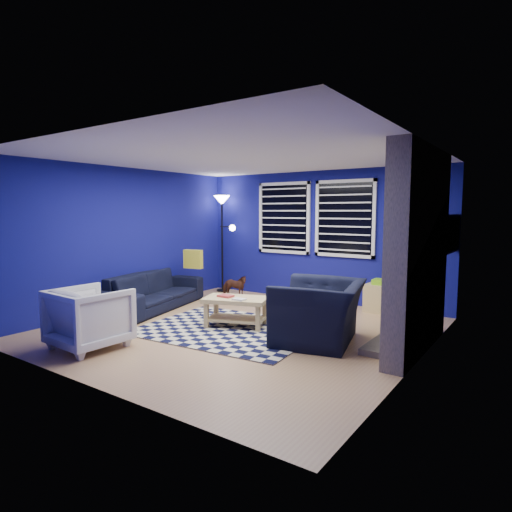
{
  "coord_description": "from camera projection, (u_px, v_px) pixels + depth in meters",
  "views": [
    {
      "loc": [
        3.69,
        -4.93,
        1.74
      ],
      "look_at": [
        0.07,
        0.3,
        1.07
      ],
      "focal_mm": 30.0,
      "sensor_mm": 36.0,
      "label": 1
    }
  ],
  "objects": [
    {
      "name": "cabinet",
      "position": [
        383.0,
        298.0,
        7.33
      ],
      "size": [
        0.59,
        0.4,
        0.57
      ],
      "rotation": [
        0.0,
        0.0,
        -0.03
      ],
      "color": "tan",
      "rests_on": "floor"
    },
    {
      "name": "armchair_big",
      "position": [
        319.0,
        312.0,
        5.69
      ],
      "size": [
        1.47,
        1.35,
        0.81
      ],
      "primitive_type": "imported",
      "rotation": [
        0.0,
        0.0,
        -1.33
      ],
      "color": "black",
      "rests_on": "floor"
    },
    {
      "name": "rug",
      "position": [
        230.0,
        329.0,
        6.29
      ],
      "size": [
        2.65,
        2.19,
        0.02
      ],
      "primitive_type": "cube",
      "rotation": [
        0.0,
        0.0,
        0.08
      ],
      "color": "black",
      "rests_on": "floor"
    },
    {
      "name": "throw_pillow",
      "position": [
        193.0,
        259.0,
        8.21
      ],
      "size": [
        0.39,
        0.19,
        0.36
      ],
      "primitive_type": "cube",
      "rotation": [
        0.0,
        0.0,
        0.2
      ],
      "color": "gold",
      "rests_on": "sofa"
    },
    {
      "name": "ceiling",
      "position": [
        240.0,
        157.0,
        6.04
      ],
      "size": [
        5.0,
        5.0,
        0.0
      ],
      "primitive_type": "plane",
      "rotation": [
        3.14,
        0.0,
        0.0
      ],
      "color": "white",
      "rests_on": "wall_back"
    },
    {
      "name": "wall_back",
      "position": [
        318.0,
        237.0,
        8.21
      ],
      "size": [
        5.0,
        0.0,
        5.0
      ],
      "primitive_type": "plane",
      "rotation": [
        1.57,
        0.0,
        0.0
      ],
      "color": "navy",
      "rests_on": "floor"
    },
    {
      "name": "wall_right",
      "position": [
        420.0,
        255.0,
        4.75
      ],
      "size": [
        0.0,
        5.0,
        5.0
      ],
      "primitive_type": "plane",
      "rotation": [
        1.57,
        0.0,
        -1.57
      ],
      "color": "navy",
      "rests_on": "floor"
    },
    {
      "name": "tv",
      "position": [
        451.0,
        234.0,
        6.41
      ],
      "size": [
        0.07,
        1.0,
        0.58
      ],
      "color": "black",
      "rests_on": "wall_right"
    },
    {
      "name": "window_right",
      "position": [
        344.0,
        219.0,
        7.83
      ],
      "size": [
        1.17,
        0.06,
        1.42
      ],
      "color": "black",
      "rests_on": "wall_back"
    },
    {
      "name": "floor_lamp",
      "position": [
        223.0,
        213.0,
        9.14
      ],
      "size": [
        0.56,
        0.35,
        2.07
      ],
      "color": "black",
      "rests_on": "floor"
    },
    {
      "name": "sofa",
      "position": [
        153.0,
        291.0,
        7.63
      ],
      "size": [
        2.33,
        1.35,
        0.64
      ],
      "primitive_type": "imported",
      "rotation": [
        0.0,
        0.0,
        1.81
      ],
      "color": "black",
      "rests_on": "floor"
    },
    {
      "name": "floor",
      "position": [
        241.0,
        329.0,
        6.3
      ],
      "size": [
        5.0,
        5.0,
        0.0
      ],
      "primitive_type": "plane",
      "color": "tan",
      "rests_on": "ground"
    },
    {
      "name": "wall_left",
      "position": [
        127.0,
        239.0,
        7.58
      ],
      "size": [
        0.0,
        5.0,
        5.0
      ],
      "primitive_type": "plane",
      "rotation": [
        1.57,
        0.0,
        1.57
      ],
      "color": "navy",
      "rests_on": "floor"
    },
    {
      "name": "window_left",
      "position": [
        284.0,
        218.0,
        8.57
      ],
      "size": [
        1.17,
        0.06,
        1.42
      ],
      "color": "black",
      "rests_on": "wall_back"
    },
    {
      "name": "coffee_table",
      "position": [
        236.0,
        306.0,
        6.41
      ],
      "size": [
        1.06,
        0.83,
        0.47
      ],
      "rotation": [
        0.0,
        0.0,
        0.34
      ],
      "color": "tan",
      "rests_on": "rug"
    },
    {
      "name": "rocking_horse",
      "position": [
        234.0,
        286.0,
        8.23
      ],
      "size": [
        0.37,
        0.58,
        0.45
      ],
      "primitive_type": "imported",
      "rotation": [
        0.0,
        0.0,
        1.84
      ],
      "color": "#472817",
      "rests_on": "floor"
    },
    {
      "name": "fireplace",
      "position": [
        418.0,
        255.0,
        5.25
      ],
      "size": [
        0.65,
        2.0,
        2.5
      ],
      "color": "gray",
      "rests_on": "floor"
    },
    {
      "name": "armchair_bent",
      "position": [
        90.0,
        318.0,
        5.42
      ],
      "size": [
        0.87,
        0.89,
        0.78
      ],
      "primitive_type": "imported",
      "rotation": [
        0.0,
        0.0,
        3.1
      ],
      "color": "gray",
      "rests_on": "floor"
    }
  ]
}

